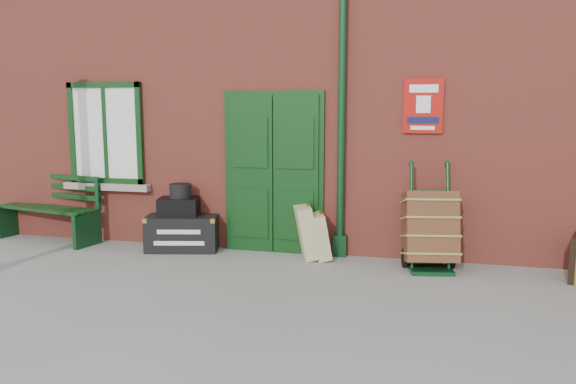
% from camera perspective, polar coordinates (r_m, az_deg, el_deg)
% --- Properties ---
extents(ground, '(80.00, 80.00, 0.00)m').
position_cam_1_polar(ground, '(6.60, -2.34, -9.34)').
color(ground, gray).
rests_on(ground, ground).
extents(station_building, '(10.30, 4.30, 4.36)m').
position_cam_1_polar(station_building, '(9.68, 3.50, 9.35)').
color(station_building, '#AE4438').
rests_on(station_building, ground).
extents(bench, '(1.76, 0.86, 1.05)m').
position_cam_1_polar(bench, '(9.37, -22.92, -1.34)').
color(bench, black).
rests_on(bench, ground).
extents(houdini_trunk, '(1.11, 0.77, 0.50)m').
position_cam_1_polar(houdini_trunk, '(8.22, -10.64, -4.06)').
color(houdini_trunk, black).
rests_on(houdini_trunk, ground).
extents(strongbox, '(0.63, 0.52, 0.25)m').
position_cam_1_polar(strongbox, '(8.17, -11.03, -1.45)').
color(strongbox, black).
rests_on(strongbox, houdini_trunk).
extents(hatbox, '(0.36, 0.36, 0.20)m').
position_cam_1_polar(hatbox, '(8.12, -10.88, 0.11)').
color(hatbox, black).
rests_on(hatbox, strongbox).
extents(suitcase_back, '(0.48, 0.58, 0.73)m').
position_cam_1_polar(suitcase_back, '(7.63, 1.90, -4.05)').
color(suitcase_back, tan).
rests_on(suitcase_back, ground).
extents(suitcase_front, '(0.42, 0.52, 0.62)m').
position_cam_1_polar(suitcase_front, '(7.60, 3.23, -4.49)').
color(suitcase_front, tan).
rests_on(suitcase_front, ground).
extents(porter_trolley, '(0.76, 0.80, 1.33)m').
position_cam_1_polar(porter_trolley, '(7.31, 14.22, -3.68)').
color(porter_trolley, '#0D3719').
rests_on(porter_trolley, ground).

